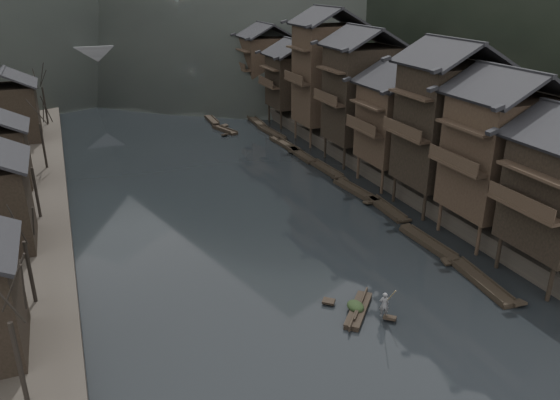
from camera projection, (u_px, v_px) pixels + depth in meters
water at (292, 268)px, 40.61m from camera, size 300.00×300.00×0.00m
right_bank at (397, 107)px, 86.64m from camera, size 40.00×200.00×1.80m
stilt_houses at (369, 87)px, 59.71m from camera, size 9.00×67.60×17.06m
bare_trees at (35, 141)px, 49.86m from camera, size 3.63×61.43×7.26m
moored_sampans at (304, 155)px, 65.65m from camera, size 2.47×67.93×0.47m
midriver_boats at (171, 109)px, 88.27m from camera, size 13.49×36.63×0.45m
stone_bridge at (141, 65)px, 100.57m from camera, size 40.00×6.00×9.00m
hero_sampan at (358, 309)px, 35.18m from camera, size 3.70×4.03×0.43m
cargo_heap at (356, 302)px, 35.06m from camera, size 1.03×1.35×0.62m
boatman at (384, 301)px, 34.08m from camera, size 0.73×0.60×1.72m
bamboo_pole at (390, 267)px, 33.23m from camera, size 0.77×2.66×3.14m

